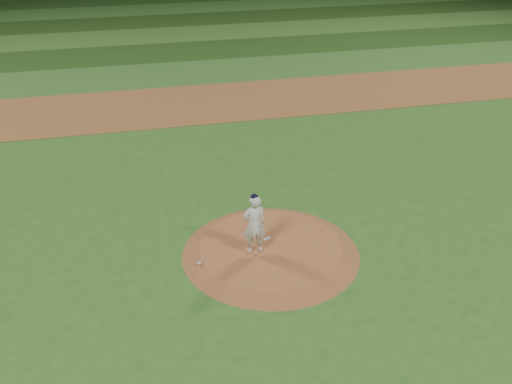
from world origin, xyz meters
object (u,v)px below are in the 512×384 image
(pitching_rubber, at_px, (264,240))
(rosin_bag, at_px, (199,263))
(pitcher_on_mound, at_px, (254,224))
(pitchers_mound, at_px, (271,250))

(pitching_rubber, bearing_deg, rosin_bag, 176.70)
(pitching_rubber, bearing_deg, pitcher_on_mound, -152.24)
(pitchers_mound, height_order, pitcher_on_mound, pitcher_on_mound)
(pitchers_mound, height_order, pitching_rubber, pitching_rubber)
(pitchers_mound, distance_m, pitcher_on_mound, 1.25)
(pitcher_on_mound, bearing_deg, pitching_rubber, 51.00)
(pitchers_mound, distance_m, rosin_bag, 2.33)
(pitching_rubber, height_order, pitcher_on_mound, pitcher_on_mound)
(pitching_rubber, relative_size, rosin_bag, 3.99)
(rosin_bag, bearing_deg, pitcher_on_mound, 8.47)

